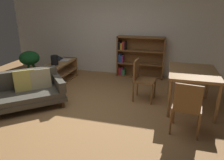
{
  "coord_description": "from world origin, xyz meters",
  "views": [
    {
      "loc": [
        1.49,
        -3.4,
        2.0
      ],
      "look_at": [
        0.44,
        0.47,
        0.56
      ],
      "focal_mm": 33.63,
      "sensor_mm": 36.0,
      "label": 1
    }
  ],
  "objects_px": {
    "desk_speaker": "(55,60)",
    "fabric_couch": "(19,91)",
    "bookshelf": "(138,57)",
    "open_laptop": "(63,59)",
    "dining_chair_near": "(187,105)",
    "dining_chair_far": "(141,78)",
    "media_console": "(60,72)",
    "potted_floor_plant": "(30,60)",
    "dining_table": "(193,75)"
  },
  "relations": [
    {
      "from": "dining_chair_near",
      "to": "open_laptop",
      "type": "bearing_deg",
      "value": 148.36
    },
    {
      "from": "desk_speaker",
      "to": "dining_chair_near",
      "type": "height_order",
      "value": "dining_chair_near"
    },
    {
      "from": "media_console",
      "to": "bookshelf",
      "type": "bearing_deg",
      "value": 28.49
    },
    {
      "from": "desk_speaker",
      "to": "bookshelf",
      "type": "height_order",
      "value": "bookshelf"
    },
    {
      "from": "open_laptop",
      "to": "desk_speaker",
      "type": "xyz_separation_m",
      "value": [
        0.04,
        -0.5,
        0.1
      ]
    },
    {
      "from": "fabric_couch",
      "to": "dining_chair_near",
      "type": "relative_size",
      "value": 2.11
    },
    {
      "from": "media_console",
      "to": "bookshelf",
      "type": "height_order",
      "value": "bookshelf"
    },
    {
      "from": "fabric_couch",
      "to": "open_laptop",
      "type": "bearing_deg",
      "value": 88.45
    },
    {
      "from": "open_laptop",
      "to": "potted_floor_plant",
      "type": "bearing_deg",
      "value": -158.3
    },
    {
      "from": "potted_floor_plant",
      "to": "bookshelf",
      "type": "bearing_deg",
      "value": 21.65
    },
    {
      "from": "fabric_couch",
      "to": "media_console",
      "type": "bearing_deg",
      "value": 86.51
    },
    {
      "from": "dining_chair_near",
      "to": "dining_chair_far",
      "type": "height_order",
      "value": "dining_chair_far"
    },
    {
      "from": "dining_chair_far",
      "to": "dining_chair_near",
      "type": "bearing_deg",
      "value": -52.59
    },
    {
      "from": "dining_chair_far",
      "to": "fabric_couch",
      "type": "bearing_deg",
      "value": -156.88
    },
    {
      "from": "media_console",
      "to": "bookshelf",
      "type": "distance_m",
      "value": 2.24
    },
    {
      "from": "dining_chair_near",
      "to": "bookshelf",
      "type": "xyz_separation_m",
      "value": [
        -1.2,
        2.76,
        0.07
      ]
    },
    {
      "from": "dining_table",
      "to": "dining_chair_near",
      "type": "distance_m",
      "value": 1.06
    },
    {
      "from": "media_console",
      "to": "dining_chair_far",
      "type": "xyz_separation_m",
      "value": [
        2.27,
        -0.56,
        0.24
      ]
    },
    {
      "from": "desk_speaker",
      "to": "fabric_couch",
      "type": "bearing_deg",
      "value": -93.81
    },
    {
      "from": "open_laptop",
      "to": "potted_floor_plant",
      "type": "distance_m",
      "value": 0.89
    },
    {
      "from": "open_laptop",
      "to": "desk_speaker",
      "type": "bearing_deg",
      "value": -85.5
    },
    {
      "from": "media_console",
      "to": "dining_chair_near",
      "type": "xyz_separation_m",
      "value": [
        3.15,
        -1.7,
        0.24
      ]
    },
    {
      "from": "media_console",
      "to": "open_laptop",
      "type": "xyz_separation_m",
      "value": [
        -0.05,
        0.27,
        0.3
      ]
    },
    {
      "from": "dining_chair_near",
      "to": "bookshelf",
      "type": "relative_size",
      "value": 0.67
    },
    {
      "from": "potted_floor_plant",
      "to": "dining_table",
      "type": "relative_size",
      "value": 0.69
    },
    {
      "from": "open_laptop",
      "to": "dining_chair_far",
      "type": "xyz_separation_m",
      "value": [
        2.32,
        -0.82,
        -0.07
      ]
    },
    {
      "from": "bookshelf",
      "to": "open_laptop",
      "type": "bearing_deg",
      "value": -158.38
    },
    {
      "from": "desk_speaker",
      "to": "dining_table",
      "type": "xyz_separation_m",
      "value": [
        3.3,
        -0.44,
        0.03
      ]
    },
    {
      "from": "dining_table",
      "to": "dining_chair_far",
      "type": "xyz_separation_m",
      "value": [
        -1.02,
        0.11,
        -0.19
      ]
    },
    {
      "from": "dining_chair_near",
      "to": "bookshelf",
      "type": "height_order",
      "value": "bookshelf"
    },
    {
      "from": "desk_speaker",
      "to": "dining_chair_near",
      "type": "xyz_separation_m",
      "value": [
        3.15,
        -1.47,
        -0.16
      ]
    },
    {
      "from": "fabric_couch",
      "to": "desk_speaker",
      "type": "height_order",
      "value": "desk_speaker"
    },
    {
      "from": "open_laptop",
      "to": "dining_chair_near",
      "type": "xyz_separation_m",
      "value": [
        3.19,
        -1.97,
        -0.06
      ]
    },
    {
      "from": "media_console",
      "to": "desk_speaker",
      "type": "relative_size",
      "value": 5.01
    },
    {
      "from": "desk_speaker",
      "to": "bookshelf",
      "type": "xyz_separation_m",
      "value": [
        1.96,
        1.29,
        -0.09
      ]
    },
    {
      "from": "desk_speaker",
      "to": "dining_chair_near",
      "type": "distance_m",
      "value": 3.48
    },
    {
      "from": "media_console",
      "to": "dining_chair_far",
      "type": "height_order",
      "value": "dining_chair_far"
    },
    {
      "from": "dining_table",
      "to": "media_console",
      "type": "bearing_deg",
      "value": 168.52
    },
    {
      "from": "fabric_couch",
      "to": "media_console",
      "type": "height_order",
      "value": "fabric_couch"
    },
    {
      "from": "bookshelf",
      "to": "dining_chair_far",
      "type": "bearing_deg",
      "value": -78.74
    },
    {
      "from": "open_laptop",
      "to": "dining_table",
      "type": "height_order",
      "value": "dining_table"
    },
    {
      "from": "potted_floor_plant",
      "to": "dining_chair_near",
      "type": "height_order",
      "value": "dining_chair_near"
    },
    {
      "from": "dining_chair_near",
      "to": "fabric_couch",
      "type": "bearing_deg",
      "value": 177.67
    },
    {
      "from": "fabric_couch",
      "to": "dining_table",
      "type": "relative_size",
      "value": 1.6
    },
    {
      "from": "dining_chair_near",
      "to": "dining_chair_far",
      "type": "relative_size",
      "value": 1.0
    },
    {
      "from": "potted_floor_plant",
      "to": "dining_chair_far",
      "type": "bearing_deg",
      "value": -8.91
    },
    {
      "from": "dining_table",
      "to": "bookshelf",
      "type": "distance_m",
      "value": 2.19
    },
    {
      "from": "desk_speaker",
      "to": "potted_floor_plant",
      "type": "bearing_deg",
      "value": 168.95
    },
    {
      "from": "fabric_couch",
      "to": "dining_chair_near",
      "type": "bearing_deg",
      "value": -2.33
    },
    {
      "from": "fabric_couch",
      "to": "desk_speaker",
      "type": "relative_size",
      "value": 7.61
    }
  ]
}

